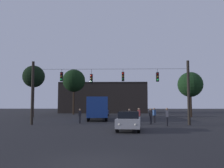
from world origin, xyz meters
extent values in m
plane|color=black|center=(0.00, 24.50, 0.00)|extent=(168.00, 168.00, 0.00)
cylinder|color=black|center=(-8.05, 16.54, 3.29)|extent=(0.28, 0.28, 6.57)
cylinder|color=black|center=(8.05, 16.54, 3.29)|extent=(0.28, 0.28, 6.57)
cylinder|color=black|center=(0.00, 16.54, 5.74)|extent=(16.09, 0.02, 0.02)
cylinder|color=black|center=(-5.02, 16.54, 5.58)|extent=(0.03, 0.03, 0.30)
cube|color=black|center=(-5.02, 16.54, 4.95)|extent=(0.26, 0.32, 0.95)
sphere|color=#510A0A|center=(-5.02, 16.36, 5.25)|extent=(0.20, 0.20, 0.20)
sphere|color=#5B3D0C|center=(-5.02, 16.36, 4.95)|extent=(0.20, 0.20, 0.20)
sphere|color=#1EE04C|center=(-5.02, 16.36, 4.65)|extent=(0.20, 0.20, 0.20)
cylinder|color=black|center=(-1.91, 16.54, 5.47)|extent=(0.03, 0.03, 0.52)
cube|color=black|center=(-1.91, 16.54, 4.73)|extent=(0.26, 0.32, 0.95)
sphere|color=red|center=(-1.91, 16.36, 5.03)|extent=(0.20, 0.20, 0.20)
sphere|color=#5B3D0C|center=(-1.91, 16.36, 4.73)|extent=(0.20, 0.20, 0.20)
sphere|color=#0C4219|center=(-1.91, 16.36, 4.43)|extent=(0.20, 0.20, 0.20)
cylinder|color=black|center=(1.37, 16.54, 5.58)|extent=(0.03, 0.03, 0.30)
cube|color=black|center=(1.37, 16.54, 4.95)|extent=(0.26, 0.32, 0.95)
sphere|color=red|center=(1.37, 16.36, 5.25)|extent=(0.20, 0.20, 0.20)
sphere|color=#5B3D0C|center=(1.37, 16.36, 4.95)|extent=(0.20, 0.20, 0.20)
sphere|color=#0C4219|center=(1.37, 16.36, 4.65)|extent=(0.20, 0.20, 0.20)
cylinder|color=black|center=(4.92, 16.54, 5.55)|extent=(0.03, 0.03, 0.36)
cube|color=black|center=(4.92, 16.54, 4.89)|extent=(0.26, 0.32, 0.95)
sphere|color=#510A0A|center=(4.92, 16.36, 5.19)|extent=(0.20, 0.20, 0.20)
sphere|color=#5B3D0C|center=(4.92, 16.36, 4.89)|extent=(0.20, 0.20, 0.20)
sphere|color=#1EE04C|center=(4.92, 16.36, 4.59)|extent=(0.20, 0.20, 0.20)
cube|color=navy|center=(-2.02, 25.56, 1.75)|extent=(3.29, 11.15, 2.50)
cube|color=black|center=(-2.02, 25.56, 2.36)|extent=(3.28, 10.50, 0.70)
cylinder|color=black|center=(-3.42, 29.43, 0.50)|extent=(0.35, 1.02, 1.00)
cylinder|color=black|center=(-1.20, 29.59, 0.50)|extent=(0.35, 1.02, 1.00)
cylinder|color=black|center=(-2.97, 23.29, 0.50)|extent=(0.35, 1.02, 1.00)
cylinder|color=black|center=(-0.76, 23.45, 0.50)|extent=(0.35, 1.02, 1.00)
cylinder|color=black|center=(-2.83, 21.31, 0.50)|extent=(0.35, 1.02, 1.00)
cylinder|color=black|center=(-0.61, 21.47, 0.50)|extent=(0.35, 1.02, 1.00)
cube|color=beige|center=(-2.26, 28.85, 2.36)|extent=(2.61, 0.98, 0.56)
cube|color=beige|center=(-1.82, 22.82, 2.36)|extent=(2.61, 0.98, 0.56)
cube|color=#99999E|center=(1.75, 11.06, 0.66)|extent=(2.17, 4.44, 0.68)
cube|color=black|center=(1.76, 11.21, 1.26)|extent=(1.78, 2.45, 0.52)
cylinder|color=black|center=(2.41, 9.58, 0.32)|extent=(0.28, 0.66, 0.64)
cylinder|color=black|center=(0.83, 9.72, 0.32)|extent=(0.28, 0.66, 0.64)
cylinder|color=black|center=(2.66, 12.40, 0.32)|extent=(0.28, 0.66, 0.64)
cylinder|color=black|center=(1.08, 12.54, 0.32)|extent=(0.28, 0.66, 0.64)
sphere|color=white|center=(2.13, 8.92, 0.66)|extent=(0.18, 0.18, 0.18)
sphere|color=white|center=(0.99, 9.02, 0.66)|extent=(0.18, 0.18, 0.18)
cube|color=navy|center=(-1.89, 35.73, 0.66)|extent=(1.83, 4.31, 0.68)
cube|color=black|center=(-1.89, 35.58, 1.26)|extent=(1.60, 2.33, 0.52)
cylinder|color=black|center=(-2.68, 37.14, 0.32)|extent=(0.22, 0.64, 0.64)
cylinder|color=black|center=(-1.10, 37.15, 0.32)|extent=(0.22, 0.64, 0.64)
cylinder|color=black|center=(-2.67, 34.30, 0.32)|extent=(0.22, 0.64, 0.64)
cylinder|color=black|center=(-1.09, 34.31, 0.32)|extent=(0.22, 0.64, 0.64)
sphere|color=white|center=(-2.47, 37.82, 0.66)|extent=(0.18, 0.18, 0.18)
sphere|color=white|center=(-1.32, 37.83, 0.66)|extent=(0.18, 0.18, 0.18)
cylinder|color=black|center=(4.26, 17.40, 0.41)|extent=(0.14, 0.14, 0.82)
cylinder|color=black|center=(4.31, 17.55, 0.41)|extent=(0.14, 0.14, 0.82)
cube|color=black|center=(4.29, 17.48, 1.13)|extent=(0.36, 0.42, 0.62)
sphere|color=#8C6B51|center=(4.29, 17.48, 1.55)|extent=(0.22, 0.22, 0.22)
cylinder|color=black|center=(3.07, 17.44, 0.42)|extent=(0.14, 0.14, 0.85)
cylinder|color=black|center=(3.02, 17.29, 0.42)|extent=(0.14, 0.14, 0.85)
cube|color=maroon|center=(3.04, 17.37, 1.16)|extent=(0.34, 0.42, 0.64)
sphere|color=#8C6B51|center=(3.04, 17.37, 1.60)|extent=(0.23, 0.23, 0.23)
cylinder|color=black|center=(-3.36, 18.27, 0.40)|extent=(0.14, 0.14, 0.79)
cylinder|color=black|center=(-3.36, 18.43, 0.40)|extent=(0.14, 0.14, 0.79)
cube|color=black|center=(-3.36, 18.35, 1.09)|extent=(0.24, 0.36, 0.59)
sphere|color=#8C6B51|center=(-3.36, 18.35, 1.49)|extent=(0.21, 0.21, 0.21)
cylinder|color=black|center=(5.61, 15.41, 0.43)|extent=(0.14, 0.14, 0.87)
cylinder|color=black|center=(5.58, 15.25, 0.43)|extent=(0.14, 0.14, 0.87)
cube|color=#4C4C56|center=(5.59, 15.33, 1.19)|extent=(0.30, 0.40, 0.65)
sphere|color=#8C6B51|center=(5.59, 15.33, 1.63)|extent=(0.23, 0.23, 0.23)
cylinder|color=black|center=(2.04, 17.51, 0.40)|extent=(0.14, 0.14, 0.80)
cylinder|color=black|center=(2.05, 17.67, 0.40)|extent=(0.14, 0.14, 0.80)
cube|color=#4C4C56|center=(2.05, 17.59, 1.10)|extent=(0.26, 0.38, 0.60)
sphere|color=#8C6B51|center=(2.05, 17.59, 1.51)|extent=(0.22, 0.22, 0.22)
cylinder|color=black|center=(4.91, 19.59, 0.42)|extent=(0.14, 0.14, 0.83)
cylinder|color=black|center=(4.97, 19.44, 0.42)|extent=(0.14, 0.14, 0.83)
cube|color=#2D4C7F|center=(4.94, 19.51, 1.14)|extent=(0.36, 0.42, 0.62)
sphere|color=#8C6B51|center=(4.94, 19.51, 1.57)|extent=(0.23, 0.23, 0.23)
cube|color=black|center=(-2.96, 53.99, 3.40)|extent=(20.88, 11.33, 6.80)
cube|color=black|center=(-2.96, 53.99, 7.05)|extent=(20.88, 11.33, 0.50)
cylinder|color=#2D2116|center=(12.70, 32.19, 1.96)|extent=(0.35, 0.35, 3.91)
sphere|color=black|center=(12.70, 32.19, 5.36)|extent=(4.13, 4.13, 4.13)
cylinder|color=#2D2116|center=(-13.33, 31.68, 2.72)|extent=(0.34, 0.34, 5.44)
sphere|color=black|center=(-13.33, 31.68, 6.72)|extent=(3.66, 3.66, 3.66)
cylinder|color=#2D2116|center=(-8.48, 41.88, 2.67)|extent=(0.37, 0.37, 5.35)
sphere|color=black|center=(-8.48, 41.88, 6.99)|extent=(4.69, 4.69, 4.69)
camera|label=1|loc=(1.02, -8.77, 2.10)|focal=39.55mm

